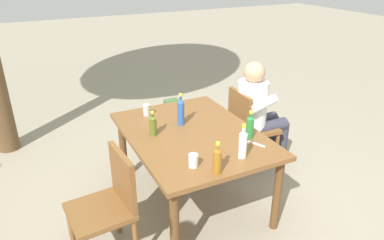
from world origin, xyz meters
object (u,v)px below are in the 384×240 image
chair_near_right (248,124)px  chair_far_left (109,201)px  bottle_olive (153,125)px  table_knife (250,142)px  bottle_blue (181,111)px  cup_steel (147,110)px  dining_table (192,141)px  bottle_amber (217,160)px  bottle_clear (243,143)px  bottle_green (250,126)px  cup_glass (193,161)px  backpack_by_near_side (176,119)px  person_in_white_shirt (258,108)px

chair_near_right → chair_far_left: bearing=111.4°
bottle_olive → table_knife: bottle_olive is taller
bottle_blue → cup_steel: bottle_blue is taller
dining_table → chair_far_left: bearing=111.0°
chair_near_right → table_knife: 0.90m
bottle_amber → bottle_clear: 0.30m
cup_steel → table_knife: bearing=-147.2°
dining_table → bottle_amber: bearing=169.4°
dining_table → cup_steel: (0.53, 0.23, 0.14)m
bottle_blue → bottle_green: bearing=-140.0°
dining_table → cup_steel: cup_steel is taller
dining_table → cup_steel: 0.60m
bottle_olive → table_knife: size_ratio=0.98×
bottle_blue → bottle_clear: 0.77m
cup_glass → backpack_by_near_side: bearing=-19.9°
table_knife → cup_glass: bearing=102.1°
cup_glass → backpack_by_near_side: size_ratio=0.22×
bottle_amber → bottle_clear: bearing=-71.0°
chair_far_left → person_in_white_shirt: (0.66, -1.80, 0.17)m
bottle_olive → bottle_blue: bearing=-73.5°
bottle_amber → bottle_olive: size_ratio=1.09×
person_in_white_shirt → bottle_green: 0.86m
bottle_olive → bottle_green: size_ratio=0.91×
chair_near_right → backpack_by_near_side: bearing=22.4°
chair_near_right → cup_glass: chair_near_right is taller
bottle_green → dining_table: bearing=52.6°
bottle_clear → table_knife: bottle_clear is taller
bottle_green → backpack_by_near_side: 1.76m
table_knife → bottle_olive: bearing=54.7°
chair_near_right → bottle_olive: bottle_olive is taller
chair_far_left → bottle_clear: bottle_clear is taller
bottle_blue → chair_near_right: bearing=-80.5°
bottle_clear → bottle_amber: bearing=109.0°
chair_far_left → table_knife: size_ratio=3.83×
bottle_green → person_in_white_shirt: bearing=-41.1°
bottle_amber → bottle_olive: 0.78m
bottle_olive → bottle_green: bottle_green is taller
bottle_amber → bottle_green: size_ratio=0.99×
bottle_green → cup_glass: bottle_green is taller
chair_far_left → cup_glass: bearing=-106.9°
bottle_blue → bottle_olive: 0.32m
cup_steel → chair_near_right: bearing=-100.3°
dining_table → backpack_by_near_side: 1.47m
bottle_green → cup_steel: size_ratio=2.23×
person_in_white_shirt → bottle_amber: bearing=132.5°
chair_far_left → bottle_amber: size_ratio=3.58×
chair_far_left → cup_glass: size_ratio=8.65×
chair_near_right → table_knife: size_ratio=3.83×
chair_far_left → table_knife: chair_far_left is taller
chair_near_right → cup_steel: (0.20, 1.07, 0.29)m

